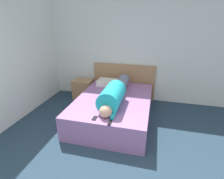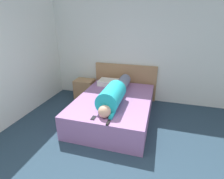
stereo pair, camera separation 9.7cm
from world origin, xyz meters
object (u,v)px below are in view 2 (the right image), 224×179
at_px(person_lying, 115,93).
at_px(cell_phone, 93,118).
at_px(tv_remote, 108,123).
at_px(nightstand, 85,89).
at_px(pillow_near_headboard, 110,82).
at_px(bed, 114,108).

height_order(person_lying, cell_phone, person_lying).
height_order(person_lying, tv_remote, person_lying).
height_order(nightstand, tv_remote, nightstand).
bearing_deg(nightstand, tv_remote, -55.43).
bearing_deg(pillow_near_headboard, person_lying, -67.59).
relative_size(nightstand, cell_phone, 3.91).
bearing_deg(person_lying, cell_phone, -102.60).
bearing_deg(cell_phone, person_lying, 77.40).
relative_size(bed, cell_phone, 15.77).
distance_m(nightstand, pillow_near_headboard, 0.81).
relative_size(person_lying, cell_phone, 13.76).
bearing_deg(bed, tv_remote, -80.05).
xyz_separation_m(nightstand, person_lying, (1.11, -0.95, 0.40)).
height_order(bed, pillow_near_headboard, pillow_near_headboard).
height_order(bed, person_lying, person_lying).
height_order(pillow_near_headboard, cell_phone, pillow_near_headboard).
bearing_deg(tv_remote, bed, 99.95).
relative_size(pillow_near_headboard, tv_remote, 3.81).
xyz_separation_m(nightstand, pillow_near_headboard, (0.75, -0.09, 0.29)).
xyz_separation_m(bed, cell_phone, (-0.12, -0.87, 0.25)).
xyz_separation_m(person_lying, pillow_near_headboard, (-0.35, 0.86, -0.11)).
distance_m(nightstand, person_lying, 1.51).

